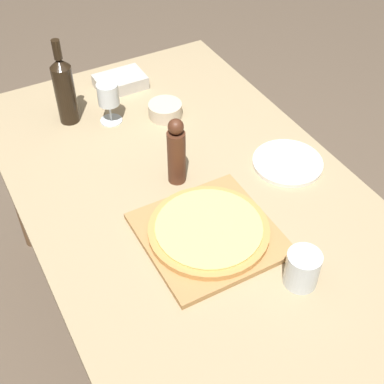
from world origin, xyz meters
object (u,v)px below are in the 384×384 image
object	(u,v)px
wine_bottle	(64,89)
pizza	(209,229)
pepper_mill	(176,153)
small_bowl	(165,110)
wine_glass	(108,96)

from	to	relation	value
wine_bottle	pizza	bearing A→B (deg)	-77.60
wine_bottle	pepper_mill	xyz separation A→B (m)	(0.19, -0.46, -0.02)
pizza	small_bowl	xyz separation A→B (m)	(0.15, 0.58, -0.00)
pizza	small_bowl	bearing A→B (deg)	75.22
wine_bottle	small_bowl	world-z (taller)	wine_bottle
pizza	wine_glass	world-z (taller)	wine_glass
pizza	wine_bottle	size ratio (longest dim) A/B	1.10
pepper_mill	small_bowl	world-z (taller)	pepper_mill
pepper_mill	wine_glass	xyz separation A→B (m)	(-0.06, 0.39, -0.00)
small_bowl	pepper_mill	bearing A→B (deg)	-110.43
small_bowl	wine_bottle	bearing A→B (deg)	155.59
wine_bottle	wine_glass	world-z (taller)	wine_bottle
wine_bottle	small_bowl	size ratio (longest dim) A/B	2.59
wine_bottle	pepper_mill	distance (m)	0.50
wine_bottle	small_bowl	distance (m)	0.36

